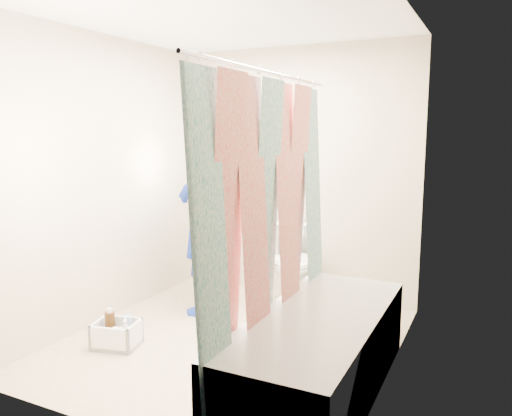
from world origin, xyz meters
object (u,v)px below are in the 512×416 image
at_px(cleaning_caddy, 118,335).
at_px(toilet, 296,263).
at_px(bathtub, 318,351).
at_px(plumber, 205,211).

bearing_deg(cleaning_caddy, toilet, 48.14).
bearing_deg(bathtub, plumber, 145.95).
relative_size(plumber, cleaning_caddy, 4.86).
relative_size(bathtub, plumber, 0.97).
xyz_separation_m(plumber, cleaning_caddy, (-0.18, -0.97, -0.82)).
bearing_deg(toilet, bathtub, -82.34).
relative_size(toilet, plumber, 0.41).
height_order(bathtub, plumber, plumber).
distance_m(plumber, cleaning_caddy, 1.28).
distance_m(toilet, plumber, 1.01).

